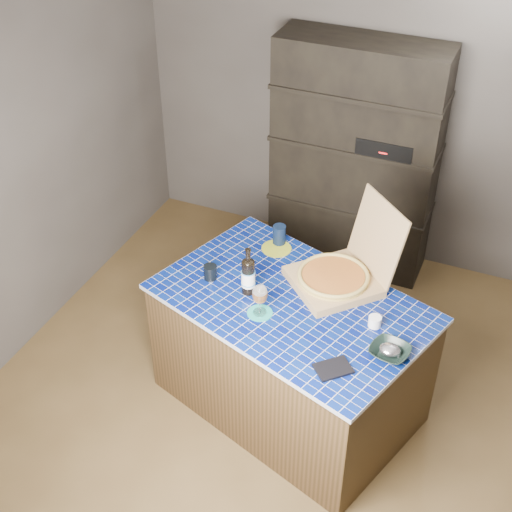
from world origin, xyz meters
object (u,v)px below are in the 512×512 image
at_px(mead_bottle, 248,275).
at_px(kitchen_island, 290,354).
at_px(pizza_box, 338,275).
at_px(dvd_case, 333,369).
at_px(wine_glass, 260,295).
at_px(bowl, 390,352).

bearing_deg(mead_bottle, kitchen_island, 4.78).
height_order(kitchen_island, pizza_box, pizza_box).
bearing_deg(dvd_case, mead_bottle, -165.61).
distance_m(wine_glass, bowl, 0.76).
xyz_separation_m(pizza_box, dvd_case, (0.20, -0.67, -0.06)).
bearing_deg(kitchen_island, mead_bottle, -156.60).
distance_m(dvd_case, bowl, 0.32).
xyz_separation_m(mead_bottle, dvd_case, (0.65, -0.40, -0.11)).
relative_size(kitchen_island, dvd_case, 9.68).
relative_size(pizza_box, bowl, 3.47).
bearing_deg(dvd_case, wine_glass, -160.07).
bearing_deg(pizza_box, mead_bottle, -105.66).
height_order(kitchen_island, dvd_case, dvd_case).
xyz_separation_m(mead_bottle, wine_glass, (0.14, -0.15, 0.02)).
bearing_deg(pizza_box, dvd_case, -30.57).
xyz_separation_m(kitchen_island, mead_bottle, (-0.26, -0.02, 0.54)).
bearing_deg(mead_bottle, wine_glass, -47.50).
bearing_deg(wine_glass, dvd_case, -26.04).
relative_size(pizza_box, dvd_case, 3.91).
distance_m(mead_bottle, bowl, 0.91).
bearing_deg(wine_glass, pizza_box, 53.18).
xyz_separation_m(pizza_box, bowl, (0.43, -0.46, -0.04)).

